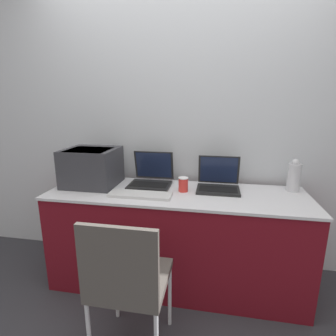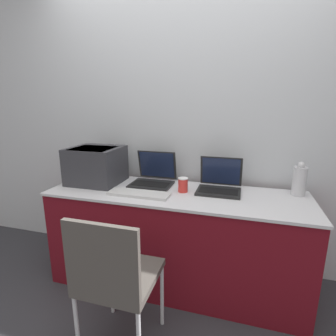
# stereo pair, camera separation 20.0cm
# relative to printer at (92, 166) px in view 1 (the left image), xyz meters

# --- Properties ---
(ground_plane) EXTENTS (14.00, 14.00, 0.00)m
(ground_plane) POSITION_rel_printer_xyz_m (0.72, -0.36, -0.95)
(ground_plane) COLOR #333338
(wall_back) EXTENTS (8.00, 0.05, 2.60)m
(wall_back) POSITION_rel_printer_xyz_m (0.72, 0.34, 0.35)
(wall_back) COLOR silver
(wall_back) RESTS_ON ground_plane
(table) EXTENTS (1.97, 0.62, 0.78)m
(table) POSITION_rel_printer_xyz_m (0.72, -0.06, -0.55)
(table) COLOR maroon
(table) RESTS_ON ground_plane
(printer) EXTENTS (0.42, 0.39, 0.30)m
(printer) POSITION_rel_printer_xyz_m (0.00, 0.00, 0.00)
(printer) COLOR #333338
(printer) RESTS_ON table
(laptop_left) EXTENTS (0.34, 0.32, 0.26)m
(laptop_left) POSITION_rel_printer_xyz_m (0.48, 0.10, -0.11)
(laptop_left) COLOR black
(laptop_left) RESTS_ON table
(laptop_right) EXTENTS (0.33, 0.29, 0.25)m
(laptop_right) POSITION_rel_printer_xyz_m (1.03, 0.07, -0.11)
(laptop_right) COLOR black
(laptop_right) RESTS_ON table
(external_keyboard) EXTENTS (0.46, 0.15, 0.02)m
(external_keyboard) POSITION_rel_printer_xyz_m (0.47, -0.19, -0.15)
(external_keyboard) COLOR silver
(external_keyboard) RESTS_ON table
(coffee_cup) EXTENTS (0.08, 0.08, 0.11)m
(coffee_cup) POSITION_rel_printer_xyz_m (0.76, -0.03, -0.11)
(coffee_cup) COLOR red
(coffee_cup) RESTS_ON table
(metal_pitcher) EXTENTS (0.09, 0.09, 0.25)m
(metal_pitcher) POSITION_rel_printer_xyz_m (1.60, 0.13, -0.05)
(metal_pitcher) COLOR silver
(metal_pitcher) RESTS_ON table
(chair) EXTENTS (0.40, 0.43, 0.90)m
(chair) POSITION_rel_printer_xyz_m (0.56, -0.78, -0.41)
(chair) COLOR #4C4742
(chair) RESTS_ON ground_plane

